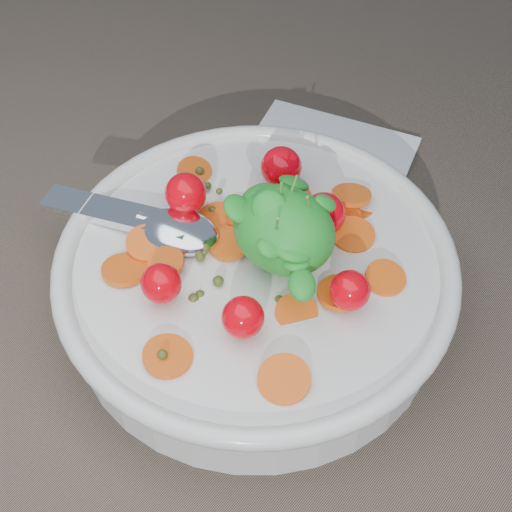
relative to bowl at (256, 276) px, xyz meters
The scene contains 3 objects.
ground 0.05m from the bowl, 130.78° to the right, with size 6.00×6.00×0.00m, color #6F5F4F.
bowl is the anchor object (origin of this frame).
napkin 0.17m from the bowl, 108.10° to the left, with size 0.15×0.13×0.01m, color white.
Camera 1 is at (0.23, -0.22, 0.44)m, focal length 50.00 mm.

